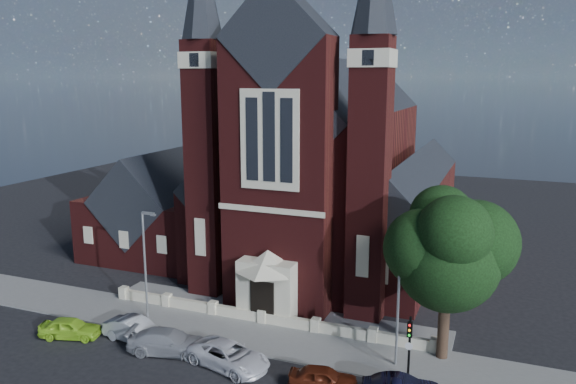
# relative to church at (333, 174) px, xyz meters

# --- Properties ---
(ground) EXTENTS (120.00, 120.00, 0.00)m
(ground) POSITION_rel_church_xyz_m (0.00, -7.94, -8.19)
(ground) COLOR black
(ground) RESTS_ON ground
(pavement_strip) EXTENTS (60.00, 5.00, 0.12)m
(pavement_strip) POSITION_rel_church_xyz_m (0.00, -18.44, -8.19)
(pavement_strip) COLOR slate
(pavement_strip) RESTS_ON ground
(forecourt_paving) EXTENTS (26.00, 3.00, 0.14)m
(forecourt_paving) POSITION_rel_church_xyz_m (0.00, -14.44, -8.19)
(forecourt_paving) COLOR slate
(forecourt_paving) RESTS_ON ground
(forecourt_wall) EXTENTS (24.00, 0.40, 0.90)m
(forecourt_wall) POSITION_rel_church_xyz_m (0.00, -16.44, -8.19)
(forecourt_wall) COLOR beige
(forecourt_wall) RESTS_ON ground
(church) EXTENTS (20.01, 34.90, 29.20)m
(church) POSITION_rel_church_xyz_m (0.00, 0.00, 0.00)
(church) COLOR #431212
(church) RESTS_ON ground
(parish_hall) EXTENTS (12.00, 12.20, 10.24)m
(parish_hall) POSITION_rel_church_xyz_m (-16.00, -4.94, -4.17)
(parish_hall) COLOR #431212
(parish_hall) RESTS_ON ground
(street_tree) EXTENTS (6.40, 6.60, 10.70)m
(street_tree) POSITION_rel_church_xyz_m (12.60, -17.23, -1.23)
(street_tree) COLOR black
(street_tree) RESTS_ON ground
(street_lamp_left) EXTENTS (1.16, 0.22, 8.09)m
(street_lamp_left) POSITION_rel_church_xyz_m (-7.91, -18.94, -3.59)
(street_lamp_left) COLOR gray
(street_lamp_left) RESTS_ON ground
(street_lamp_right) EXTENTS (1.16, 0.22, 8.09)m
(street_lamp_right) POSITION_rel_church_xyz_m (10.09, -18.94, -3.59)
(street_lamp_right) COLOR gray
(street_lamp_right) RESTS_ON ground
(traffic_signal) EXTENTS (0.28, 0.42, 4.00)m
(traffic_signal) POSITION_rel_church_xyz_m (11.00, -20.52, -5.60)
(traffic_signal) COLOR black
(traffic_signal) RESTS_ON ground
(car_lime_van) EXTENTS (4.38, 2.74, 1.39)m
(car_lime_van) POSITION_rel_church_xyz_m (-11.16, -23.23, -7.49)
(car_lime_van) COLOR #9DD92B
(car_lime_van) RESTS_ON ground
(car_silver_a) EXTENTS (4.85, 2.20, 1.54)m
(car_silver_a) POSITION_rel_church_xyz_m (-6.73, -22.02, -7.41)
(car_silver_a) COLOR #999DA0
(car_silver_a) RESTS_ON ground
(car_silver_b) EXTENTS (5.62, 3.25, 1.53)m
(car_silver_b) POSITION_rel_church_xyz_m (-3.77, -22.63, -7.42)
(car_silver_b) COLOR gray
(car_silver_b) RESTS_ON ground
(car_white_suv) EXTENTS (5.80, 3.76, 1.49)m
(car_white_suv) POSITION_rel_church_xyz_m (0.62, -22.77, -7.44)
(car_white_suv) COLOR white
(car_white_suv) RESTS_ON ground
(car_dark_red) EXTENTS (4.15, 2.35, 1.33)m
(car_dark_red) POSITION_rel_church_xyz_m (6.68, -23.01, -7.52)
(car_dark_red) COLOR #511C0D
(car_dark_red) RESTS_ON ground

